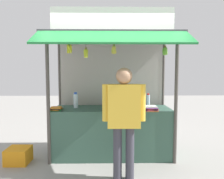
{
  "coord_description": "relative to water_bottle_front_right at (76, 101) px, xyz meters",
  "views": [
    {
      "loc": [
        -0.06,
        -4.2,
        1.61
      ],
      "look_at": [
        0.0,
        0.0,
        1.25
      ],
      "focal_mm": 36.57,
      "sensor_mm": 36.0,
      "label": 1
    }
  ],
  "objects": [
    {
      "name": "banana_bunch_leftmost",
      "position": [
        1.53,
        -0.53,
        0.88
      ],
      "size": [
        0.1,
        0.1,
        0.27
      ],
      "color": "#332D23"
    },
    {
      "name": "water_bottle_back_left",
      "position": [
        1.4,
        0.22,
        -0.02
      ],
      "size": [
        0.07,
        0.07,
        0.25
      ],
      "color": "silver",
      "rests_on": "stall_counter"
    },
    {
      "name": "ground_plane",
      "position": [
        0.68,
        -0.05,
        -1.04
      ],
      "size": [
        20.0,
        20.0,
        0.0
      ],
      "primitive_type": "plane",
      "color": "gray"
    },
    {
      "name": "banana_bunch_inner_left",
      "position": [
        0.25,
        -0.53,
        0.84
      ],
      "size": [
        0.09,
        0.09,
        0.31
      ],
      "color": "#332D23"
    },
    {
      "name": "water_bottle_right",
      "position": [
        1.28,
        0.1,
        -0.0
      ],
      "size": [
        0.08,
        0.08,
        0.29
      ],
      "color": "silver",
      "rests_on": "stall_counter"
    },
    {
      "name": "water_bottle_front_right",
      "position": [
        0.0,
        0.0,
        0.0
      ],
      "size": [
        0.08,
        0.08,
        0.3
      ],
      "color": "silver",
      "rests_on": "stall_counter"
    },
    {
      "name": "water_bottle_front_left",
      "position": [
        0.62,
        0.11,
        -0.0
      ],
      "size": [
        0.08,
        0.08,
        0.29
      ],
      "color": "silver",
      "rests_on": "stall_counter"
    },
    {
      "name": "water_bottle_mid_left",
      "position": [
        0.96,
        -0.03,
        0.01
      ],
      "size": [
        0.09,
        0.09,
        0.32
      ],
      "color": "silver",
      "rests_on": "stall_counter"
    },
    {
      "name": "stall_counter",
      "position": [
        0.68,
        -0.05,
        -0.59
      ],
      "size": [
        2.16,
        0.77,
        0.9
      ],
      "primitive_type": "cube",
      "color": "#385B4C",
      "rests_on": "ground"
    },
    {
      "name": "plastic_crate",
      "position": [
        -0.95,
        -0.39,
        -0.91
      ],
      "size": [
        0.39,
        0.39,
        0.27
      ],
      "primitive_type": "cube",
      "rotation": [
        0.0,
        0.0,
        -0.02
      ],
      "color": "orange",
      "rests_on": "ground"
    },
    {
      "name": "banana_bunch_rightmost",
      "position": [
        0.7,
        -0.53,
        0.9
      ],
      "size": [
        0.1,
        0.09,
        0.25
      ],
      "color": "#332D23"
    },
    {
      "name": "stall_structure",
      "position": [
        0.68,
        0.1,
        0.56
      ],
      "size": [
        2.36,
        1.68,
        2.59
      ],
      "color": "#4C4742",
      "rests_on": "ground"
    },
    {
      "name": "magazine_stack_rear_center",
      "position": [
        1.36,
        -0.3,
        -0.1
      ],
      "size": [
        0.24,
        0.3,
        0.08
      ],
      "color": "orange",
      "rests_on": "stall_counter"
    },
    {
      "name": "vendor_person",
      "position": [
        0.84,
        -1.01,
        -0.05
      ],
      "size": [
        0.62,
        0.24,
        1.64
      ],
      "rotation": [
        0.0,
        0.0,
        3.14
      ],
      "color": "#383842",
      "rests_on": "ground"
    },
    {
      "name": "magazine_stack_far_right",
      "position": [
        -0.33,
        -0.22,
        -0.12
      ],
      "size": [
        0.23,
        0.32,
        0.05
      ],
      "color": "green",
      "rests_on": "stall_counter"
    },
    {
      "name": "banana_bunch_inner_right",
      "position": [
        -0.01,
        -0.53,
        0.91
      ],
      "size": [
        0.1,
        0.1,
        0.24
      ],
      "color": "#332D23"
    }
  ]
}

